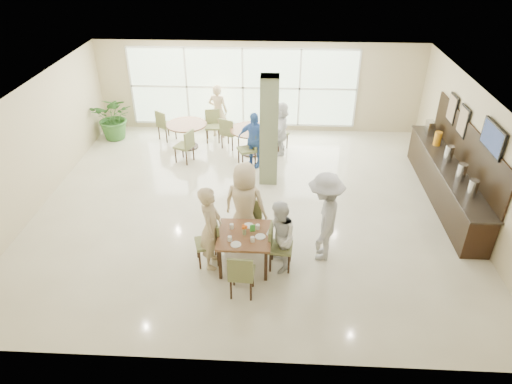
{
  "coord_description": "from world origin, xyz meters",
  "views": [
    {
      "loc": [
        0.61,
        -9.2,
        6.01
      ],
      "look_at": [
        0.2,
        -1.2,
        1.1
      ],
      "focal_mm": 32.0,
      "sensor_mm": 36.0,
      "label": 1
    }
  ],
  "objects_px": {
    "buffet_counter": "(447,179)",
    "teen_far": "(245,205)",
    "main_table": "(244,238)",
    "adult_b": "(280,128)",
    "teen_right": "(279,237)",
    "teen_standing": "(324,217)",
    "round_table_left": "(187,129)",
    "round_table_right": "(251,134)",
    "adult_standing": "(218,111)",
    "adult_a": "(254,140)",
    "potted_plant": "(114,117)",
    "teen_left": "(211,228)"
  },
  "relations": [
    {
      "from": "main_table",
      "to": "adult_a",
      "type": "bearing_deg",
      "value": 90.75
    },
    {
      "from": "potted_plant",
      "to": "teen_left",
      "type": "height_order",
      "value": "teen_left"
    },
    {
      "from": "main_table",
      "to": "buffet_counter",
      "type": "height_order",
      "value": "buffet_counter"
    },
    {
      "from": "potted_plant",
      "to": "adult_a",
      "type": "relative_size",
      "value": 0.89
    },
    {
      "from": "adult_b",
      "to": "teen_standing",
      "type": "bearing_deg",
      "value": 12.79
    },
    {
      "from": "buffet_counter",
      "to": "adult_a",
      "type": "distance_m",
      "value": 4.97
    },
    {
      "from": "teen_right",
      "to": "teen_left",
      "type": "bearing_deg",
      "value": -105.57
    },
    {
      "from": "teen_right",
      "to": "main_table",
      "type": "bearing_deg",
      "value": -108.2
    },
    {
      "from": "buffet_counter",
      "to": "teen_far",
      "type": "xyz_separation_m",
      "value": [
        -4.71,
        -1.94,
        0.38
      ]
    },
    {
      "from": "teen_standing",
      "to": "teen_left",
      "type": "bearing_deg",
      "value": -70.84
    },
    {
      "from": "round_table_left",
      "to": "adult_standing",
      "type": "xyz_separation_m",
      "value": [
        0.83,
        0.83,
        0.25
      ]
    },
    {
      "from": "potted_plant",
      "to": "adult_standing",
      "type": "relative_size",
      "value": 0.83
    },
    {
      "from": "potted_plant",
      "to": "teen_standing",
      "type": "height_order",
      "value": "teen_standing"
    },
    {
      "from": "adult_a",
      "to": "adult_standing",
      "type": "xyz_separation_m",
      "value": [
        -1.2,
        1.89,
        0.06
      ]
    },
    {
      "from": "adult_a",
      "to": "adult_b",
      "type": "distance_m",
      "value": 1.11
    },
    {
      "from": "potted_plant",
      "to": "round_table_left",
      "type": "bearing_deg",
      "value": -12.56
    },
    {
      "from": "round_table_left",
      "to": "teen_left",
      "type": "height_order",
      "value": "teen_left"
    },
    {
      "from": "round_table_right",
      "to": "adult_a",
      "type": "height_order",
      "value": "adult_a"
    },
    {
      "from": "round_table_left",
      "to": "teen_standing",
      "type": "height_order",
      "value": "teen_standing"
    },
    {
      "from": "main_table",
      "to": "round_table_left",
      "type": "distance_m",
      "value": 5.68
    },
    {
      "from": "teen_far",
      "to": "teen_standing",
      "type": "xyz_separation_m",
      "value": [
        1.58,
        -0.39,
        0.02
      ]
    },
    {
      "from": "teen_right",
      "to": "teen_standing",
      "type": "height_order",
      "value": "teen_standing"
    },
    {
      "from": "potted_plant",
      "to": "adult_standing",
      "type": "height_order",
      "value": "adult_standing"
    },
    {
      "from": "teen_standing",
      "to": "adult_standing",
      "type": "height_order",
      "value": "teen_standing"
    },
    {
      "from": "teen_left",
      "to": "adult_b",
      "type": "relative_size",
      "value": 1.14
    },
    {
      "from": "main_table",
      "to": "teen_right",
      "type": "height_order",
      "value": "teen_right"
    },
    {
      "from": "round_table_left",
      "to": "round_table_right",
      "type": "xyz_separation_m",
      "value": [
        1.92,
        -0.29,
        0.0
      ]
    },
    {
      "from": "teen_far",
      "to": "teen_right",
      "type": "bearing_deg",
      "value": 147.63
    },
    {
      "from": "adult_a",
      "to": "teen_right",
      "type": "bearing_deg",
      "value": -61.91
    },
    {
      "from": "adult_b",
      "to": "main_table",
      "type": "bearing_deg",
      "value": -5.21
    },
    {
      "from": "potted_plant",
      "to": "teen_left",
      "type": "bearing_deg",
      "value": -57.02
    },
    {
      "from": "teen_far",
      "to": "teen_standing",
      "type": "relative_size",
      "value": 0.98
    },
    {
      "from": "adult_standing",
      "to": "buffet_counter",
      "type": "bearing_deg",
      "value": 163.72
    },
    {
      "from": "buffet_counter",
      "to": "teen_left",
      "type": "height_order",
      "value": "buffet_counter"
    },
    {
      "from": "adult_standing",
      "to": "adult_a",
      "type": "bearing_deg",
      "value": 136.02
    },
    {
      "from": "adult_a",
      "to": "potted_plant",
      "type": "bearing_deg",
      "value": 178.48
    },
    {
      "from": "round_table_right",
      "to": "teen_far",
      "type": "xyz_separation_m",
      "value": [
        0.13,
        -4.24,
        0.34
      ]
    },
    {
      "from": "main_table",
      "to": "adult_standing",
      "type": "xyz_separation_m",
      "value": [
        -1.26,
        6.1,
        0.17
      ]
    },
    {
      "from": "buffet_counter",
      "to": "adult_a",
      "type": "relative_size",
      "value": 3.02
    },
    {
      "from": "round_table_right",
      "to": "adult_standing",
      "type": "xyz_separation_m",
      "value": [
        -1.08,
        1.12,
        0.24
      ]
    },
    {
      "from": "potted_plant",
      "to": "adult_standing",
      "type": "bearing_deg",
      "value": 5.63
    },
    {
      "from": "main_table",
      "to": "teen_left",
      "type": "bearing_deg",
      "value": -179.93
    },
    {
      "from": "main_table",
      "to": "adult_b",
      "type": "relative_size",
      "value": 0.66
    },
    {
      "from": "main_table",
      "to": "teen_right",
      "type": "distance_m",
      "value": 0.67
    },
    {
      "from": "buffet_counter",
      "to": "teen_far",
      "type": "distance_m",
      "value": 5.11
    },
    {
      "from": "teen_right",
      "to": "teen_far",
      "type": "bearing_deg",
      "value": -151.68
    },
    {
      "from": "teen_left",
      "to": "adult_a",
      "type": "distance_m",
      "value": 4.25
    },
    {
      "from": "adult_a",
      "to": "teen_standing",
      "type": "bearing_deg",
      "value": -49.02
    },
    {
      "from": "teen_left",
      "to": "adult_standing",
      "type": "bearing_deg",
      "value": 8.5
    },
    {
      "from": "buffet_counter",
      "to": "adult_standing",
      "type": "relative_size",
      "value": 2.82
    }
  ]
}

